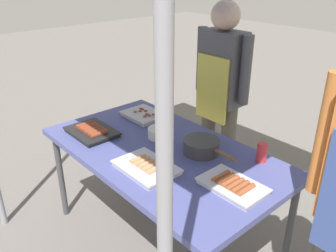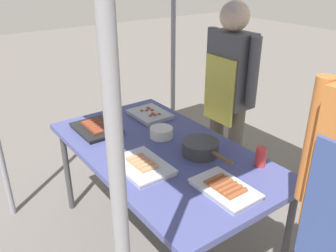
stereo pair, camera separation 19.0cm
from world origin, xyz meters
name	(u,v)px [view 1 (the left image)]	position (x,y,z in m)	size (l,w,h in m)	color
ground_plane	(163,239)	(0.00, 0.00, 0.00)	(18.00, 18.00, 0.00)	#66605B
stall_table	(162,157)	(0.00, 0.00, 0.70)	(1.60, 0.90, 0.75)	#4C518C
tray_grilled_sausages	(146,167)	(0.13, -0.23, 0.77)	(0.36, 0.25, 0.05)	silver
tray_meat_skewers	(144,115)	(-0.49, 0.23, 0.77)	(0.31, 0.25, 0.04)	#ADADB2
tray_pork_links	(232,185)	(0.57, 0.00, 0.77)	(0.35, 0.22, 0.05)	silver
tray_spring_rolls	(92,131)	(-0.49, -0.22, 0.77)	(0.35, 0.26, 0.06)	black
cooking_wok	(202,146)	(0.19, 0.16, 0.80)	(0.39, 0.23, 0.09)	#38383A
condiment_bowl	(159,133)	(-0.14, 0.10, 0.78)	(0.16, 0.16, 0.07)	silver
drink_cup_near_edge	(262,152)	(0.50, 0.35, 0.81)	(0.06, 0.06, 0.12)	red
vendor_woman	(221,87)	(-0.20, 0.79, 0.94)	(0.52, 0.23, 1.60)	#595147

